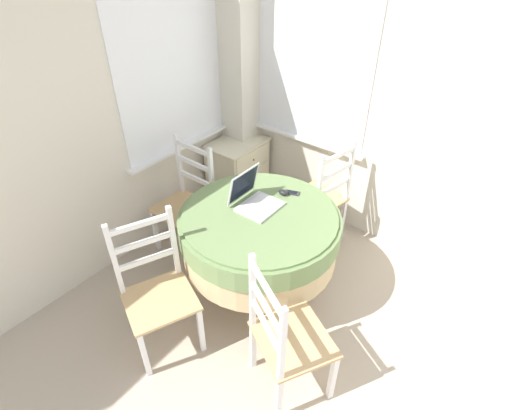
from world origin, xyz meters
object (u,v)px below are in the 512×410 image
Objects in this scene: cell_phone at (292,193)px; dining_chair_left_flank at (157,292)px; dining_chair_near_back_window at (187,203)px; dining_chair_near_right_window at (320,198)px; corner_cabinet at (238,171)px; round_dining_table at (260,232)px; computer_mouse at (283,192)px; laptop at (254,199)px; dining_chair_camera_near at (286,339)px.

dining_chair_left_flank is at bearing 166.08° from cell_phone.
dining_chair_near_back_window is 1.00m from dining_chair_left_flank.
dining_chair_near_right_window is 1.50× the size of corner_cabinet.
corner_cabinet is at bearing 47.32° from round_dining_table.
computer_mouse is 0.65× the size of cell_phone.
laptop reaches higher than round_dining_table.
laptop is 0.92m from dining_chair_left_flank.
computer_mouse is 0.08× the size of dining_chair_left_flank.
dining_chair_near_back_window is at bearing 131.61° from dining_chair_near_right_window.
cell_phone is at bearing -5.67° from round_dining_table.
dining_chair_left_flank is (-1.59, 0.29, 0.00)m from dining_chair_near_right_window.
cell_phone reaches higher than round_dining_table.
dining_chair_near_back_window is (-0.01, 0.72, -0.35)m from laptop.
cell_phone reaches higher than corner_cabinet.
laptop is at bearing 49.55° from dining_chair_camera_near.
dining_chair_near_right_window is 1.00× the size of dining_chair_camera_near.
laptop is 0.26m from computer_mouse.
corner_cabinet is at bearing 58.52° from computer_mouse.
computer_mouse is 1.14m from dining_chair_left_flank.
computer_mouse is (0.24, -0.09, -0.03)m from laptop.
dining_chair_near_back_window is at bearing 109.93° from cell_phone.
round_dining_table is 0.82m from dining_chair_near_right_window.
dining_chair_near_back_window is 1.16m from dining_chair_near_right_window.
dining_chair_camera_near is 2.13m from corner_cabinet.
computer_mouse is at bearing -12.58° from dining_chair_left_flank.
laptop reaches higher than cell_phone.
round_dining_table is at bearing -93.11° from dining_chair_near_back_window.
computer_mouse is at bearing -121.48° from corner_cabinet.
computer_mouse reaches higher than corner_cabinet.
corner_cabinet is (0.83, 0.13, -0.13)m from dining_chair_near_back_window.
laptop is at bearing -10.05° from dining_chair_left_flank.
computer_mouse is at bearing -21.00° from laptop.
laptop is 0.31× the size of dining_chair_near_right_window.
dining_chair_camera_near is 1.50× the size of corner_cabinet.
computer_mouse is 0.08× the size of dining_chair_near_right_window.
dining_chair_camera_near is (-0.91, -0.59, -0.30)m from cell_phone.
laptop is 0.46× the size of corner_cabinet.
dining_chair_near_right_window is (0.51, -0.05, -0.31)m from computer_mouse.
cell_phone is 0.19× the size of corner_cabinet.
dining_chair_near_right_window is 1.00m from corner_cabinet.
dining_chair_near_back_window reaches higher than computer_mouse.
round_dining_table is 1.16× the size of dining_chair_near_back_window.
dining_chair_left_flank is (-0.78, 0.25, -0.12)m from round_dining_table.
corner_cabinet is (0.87, 0.95, -0.25)m from round_dining_table.
round_dining_table is 9.39× the size of cell_phone.
dining_chair_left_flank is at bearing 162.48° from round_dining_table.
dining_chair_near_right_window is at bearing -10.53° from laptop.
cell_phone is at bearing -70.07° from dining_chair_near_back_window.
dining_chair_camera_near is (-0.60, -1.44, 0.00)m from dining_chair_near_back_window.
dining_chair_near_right_window is (0.75, -0.14, -0.35)m from laptop.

